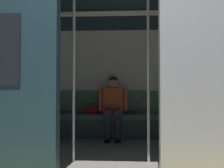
{
  "coord_description": "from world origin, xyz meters",
  "views": [
    {
      "loc": [
        -0.17,
        2.61,
        0.89
      ],
      "look_at": [
        0.02,
        -1.21,
        1.0
      ],
      "focal_mm": 39.7,
      "sensor_mm": 36.0,
      "label": 1
    }
  ],
  "objects_px": {
    "bench_seat": "(115,120)",
    "grab_pole_door": "(74,78)",
    "book": "(132,113)",
    "grab_pole_far": "(148,78)",
    "train_car": "(108,52)",
    "handbag": "(91,109)",
    "person_seated": "(113,103)"
  },
  "relations": [
    {
      "from": "train_car",
      "to": "book",
      "type": "xyz_separation_m",
      "value": [
        -0.39,
        -1.05,
        -1.03
      ]
    },
    {
      "from": "grab_pole_door",
      "to": "person_seated",
      "type": "bearing_deg",
      "value": -105.29
    },
    {
      "from": "grab_pole_door",
      "to": "bench_seat",
      "type": "bearing_deg",
      "value": -106.28
    },
    {
      "from": "train_car",
      "to": "handbag",
      "type": "height_order",
      "value": "train_car"
    },
    {
      "from": "bench_seat",
      "to": "train_car",
      "type": "bearing_deg",
      "value": 85.33
    },
    {
      "from": "bench_seat",
      "to": "person_seated",
      "type": "xyz_separation_m",
      "value": [
        0.04,
        0.05,
        0.33
      ]
    },
    {
      "from": "person_seated",
      "to": "book",
      "type": "height_order",
      "value": "person_seated"
    },
    {
      "from": "bench_seat",
      "to": "person_seated",
      "type": "relative_size",
      "value": 2.73
    },
    {
      "from": "bench_seat",
      "to": "book",
      "type": "distance_m",
      "value": 0.34
    },
    {
      "from": "grab_pole_door",
      "to": "book",
      "type": "bearing_deg",
      "value": -114.77
    },
    {
      "from": "handbag",
      "to": "grab_pole_door",
      "type": "height_order",
      "value": "grab_pole_door"
    },
    {
      "from": "book",
      "to": "grab_pole_far",
      "type": "xyz_separation_m",
      "value": [
        -0.16,
        1.69,
        0.59
      ]
    },
    {
      "from": "train_car",
      "to": "book",
      "type": "relative_size",
      "value": 29.09
    },
    {
      "from": "bench_seat",
      "to": "person_seated",
      "type": "bearing_deg",
      "value": 49.59
    },
    {
      "from": "bench_seat",
      "to": "grab_pole_door",
      "type": "height_order",
      "value": "grab_pole_door"
    },
    {
      "from": "handbag",
      "to": "grab_pole_far",
      "type": "height_order",
      "value": "grab_pole_far"
    },
    {
      "from": "book",
      "to": "person_seated",
      "type": "bearing_deg",
      "value": 36.89
    },
    {
      "from": "train_car",
      "to": "grab_pole_door",
      "type": "distance_m",
      "value": 0.88
    },
    {
      "from": "book",
      "to": "grab_pole_door",
      "type": "height_order",
      "value": "grab_pole_door"
    },
    {
      "from": "grab_pole_door",
      "to": "grab_pole_far",
      "type": "bearing_deg",
      "value": -179.31
    },
    {
      "from": "grab_pole_door",
      "to": "grab_pole_far",
      "type": "xyz_separation_m",
      "value": [
        -0.95,
        -0.01,
        0.0
      ]
    },
    {
      "from": "book",
      "to": "grab_pole_door",
      "type": "relative_size",
      "value": 0.1
    },
    {
      "from": "bench_seat",
      "to": "grab_pole_door",
      "type": "bearing_deg",
      "value": 73.72
    },
    {
      "from": "handbag",
      "to": "grab_pole_door",
      "type": "relative_size",
      "value": 0.12
    },
    {
      "from": "person_seated",
      "to": "grab_pole_door",
      "type": "xyz_separation_m",
      "value": [
        0.43,
        1.57,
        0.39
      ]
    },
    {
      "from": "grab_pole_door",
      "to": "grab_pole_far",
      "type": "height_order",
      "value": "same"
    },
    {
      "from": "person_seated",
      "to": "handbag",
      "type": "distance_m",
      "value": 0.48
    },
    {
      "from": "bench_seat",
      "to": "person_seated",
      "type": "height_order",
      "value": "person_seated"
    },
    {
      "from": "grab_pole_door",
      "to": "handbag",
      "type": "bearing_deg",
      "value": -89.63
    },
    {
      "from": "handbag",
      "to": "grab_pole_far",
      "type": "bearing_deg",
      "value": 119.53
    },
    {
      "from": "bench_seat",
      "to": "grab_pole_far",
      "type": "xyz_separation_m",
      "value": [
        -0.47,
        1.61,
        0.71
      ]
    },
    {
      "from": "book",
      "to": "bench_seat",
      "type": "bearing_deg",
      "value": 30.91
    }
  ]
}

